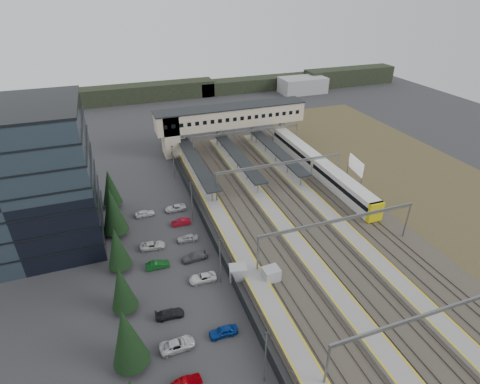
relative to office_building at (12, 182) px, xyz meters
name	(u,v)px	position (x,y,z in m)	size (l,w,h in m)	color
ground	(251,241)	(36.00, -12.00, -12.19)	(220.00, 220.00, 0.00)	#2B2B2D
office_building	(12,182)	(0.00, 0.00, 0.00)	(24.30, 18.30, 24.30)	#3C4E5B
conifer_row	(119,261)	(14.00, -15.86, -7.36)	(4.42, 49.82, 9.50)	black
car_park	(184,280)	(22.68, -18.37, -11.59)	(10.45, 44.45, 1.28)	#B9B8BD
lampposts	(204,226)	(28.00, -10.75, -7.86)	(0.50, 53.25, 8.07)	slate
fence	(207,228)	(29.50, -7.00, -11.19)	(0.08, 90.00, 2.00)	#26282B
relay_cabin_near	(238,272)	(30.80, -20.01, -11.07)	(3.04, 2.49, 2.24)	#9A9CA0
relay_cabin_far	(271,274)	(35.36, -22.17, -11.05)	(2.61, 2.23, 2.28)	#9A9CA0
rail_corridor	(286,215)	(45.34, -7.00, -11.90)	(34.00, 90.00, 0.92)	#3C362D
canopies	(238,156)	(43.00, 15.00, -8.27)	(23.10, 30.00, 3.28)	black
footbridge	(221,119)	(43.70, 30.00, -4.26)	(40.40, 6.40, 11.20)	#BCA890
gantries	(306,192)	(48.00, -9.00, -6.20)	(28.40, 62.28, 7.17)	slate
train	(318,166)	(60.00, 6.70, -9.97)	(3.11, 43.22, 3.91)	silver
billboard	(356,166)	(66.21, 1.17, -8.44)	(1.00, 6.39, 5.54)	slate
scrub_east	(432,186)	(81.00, -7.00, -12.16)	(34.00, 120.00, 0.06)	#484127
treeline_far	(223,88)	(59.81, 80.28, -9.24)	(170.00, 19.00, 7.00)	black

